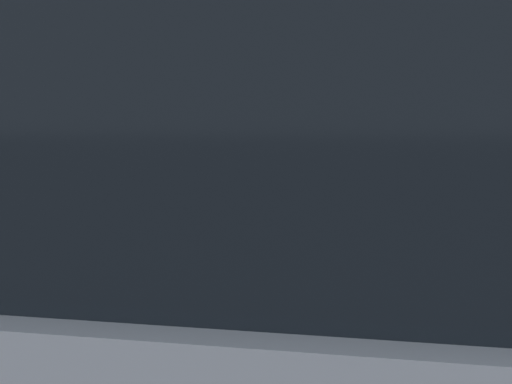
# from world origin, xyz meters

# --- Properties ---
(sidewalk_curb) EXTENTS (36.00, 2.73, 0.14)m
(sidewalk_curb) POSITION_xyz_m (0.00, 1.37, 0.07)
(sidewalk_curb) COLOR gray
(sidewalk_curb) RESTS_ON ground
(parking_meter) EXTENTS (0.17, 0.18, 1.36)m
(parking_meter) POSITION_xyz_m (0.05, 0.52, 1.13)
(parking_meter) COLOR slate
(parking_meter) RESTS_ON sidewalk_curb
(pedestrian_at_meter) EXTENTS (0.66, 0.61, 1.77)m
(pedestrian_at_meter) POSITION_xyz_m (-0.62, 0.58, 1.17)
(pedestrian_at_meter) COLOR black
(pedestrian_at_meter) RESTS_ON sidewalk_curb
(parked_sedan_silver) EXTENTS (4.63, 1.89, 1.76)m
(parked_sedan_silver) POSITION_xyz_m (0.01, -1.46, 0.87)
(parked_sedan_silver) COLOR #B7BABF
(parked_sedan_silver) RESTS_ON ground
(background_railing) EXTENTS (24.06, 0.06, 1.02)m
(background_railing) POSITION_xyz_m (-0.00, 2.54, 0.88)
(background_railing) COLOR gray
(background_railing) RESTS_ON sidewalk_curb
(backdrop_wall) EXTENTS (32.00, 0.50, 3.26)m
(backdrop_wall) POSITION_xyz_m (0.00, 4.80, 1.63)
(backdrop_wall) COLOR gray
(backdrop_wall) RESTS_ON ground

